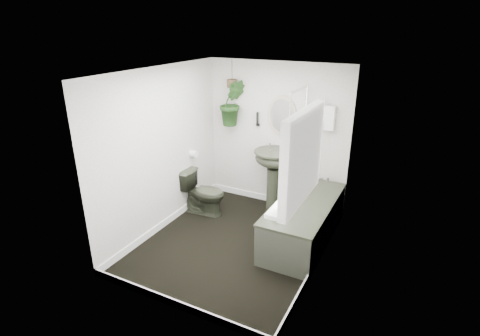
% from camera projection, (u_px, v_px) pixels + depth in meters
% --- Properties ---
extents(floor, '(2.30, 2.80, 0.02)m').
position_uv_depth(floor, '(235.00, 243.00, 5.14)').
color(floor, black).
rests_on(floor, ground).
extents(ceiling, '(2.30, 2.80, 0.02)m').
position_uv_depth(ceiling, '(234.00, 70.00, 4.29)').
color(ceiling, white).
rests_on(ceiling, ground).
extents(wall_back, '(2.30, 0.02, 2.30)m').
position_uv_depth(wall_back, '(276.00, 136.00, 5.88)').
color(wall_back, silver).
rests_on(wall_back, ground).
extents(wall_front, '(2.30, 0.02, 2.30)m').
position_uv_depth(wall_front, '(165.00, 212.00, 3.55)').
color(wall_front, silver).
rests_on(wall_front, ground).
extents(wall_left, '(0.02, 2.80, 2.30)m').
position_uv_depth(wall_left, '(161.00, 151.00, 5.21)').
color(wall_left, silver).
rests_on(wall_left, ground).
extents(wall_right, '(0.02, 2.80, 2.30)m').
position_uv_depth(wall_right, '(325.00, 181.00, 4.22)').
color(wall_right, silver).
rests_on(wall_right, ground).
extents(skirting, '(2.30, 2.80, 0.10)m').
position_uv_depth(skirting, '(235.00, 239.00, 5.12)').
color(skirting, white).
rests_on(skirting, floor).
extents(bathtub, '(0.72, 1.72, 0.58)m').
position_uv_depth(bathtub, '(304.00, 221.00, 5.10)').
color(bathtub, '#2C3023').
rests_on(bathtub, floor).
extents(bath_screen, '(0.04, 0.72, 1.40)m').
position_uv_depth(bath_screen, '(297.00, 139.00, 5.29)').
color(bath_screen, silver).
rests_on(bath_screen, bathtub).
extents(shower_box, '(0.20, 0.10, 0.35)m').
position_uv_depth(shower_box, '(328.00, 118.00, 5.34)').
color(shower_box, white).
rests_on(shower_box, wall_back).
extents(oval_mirror, '(0.46, 0.03, 0.62)m').
position_uv_depth(oval_mirror, '(282.00, 115.00, 5.68)').
color(oval_mirror, '#B5A58D').
rests_on(oval_mirror, wall_back).
extents(wall_sconce, '(0.04, 0.04, 0.22)m').
position_uv_depth(wall_sconce, '(257.00, 119.00, 5.88)').
color(wall_sconce, black).
rests_on(wall_sconce, wall_back).
extents(toilet_roll_holder, '(0.11, 0.11, 0.11)m').
position_uv_depth(toilet_roll_holder, '(194.00, 154.00, 5.85)').
color(toilet_roll_holder, white).
rests_on(toilet_roll_holder, wall_left).
extents(window_recess, '(0.08, 1.00, 0.90)m').
position_uv_depth(window_recess, '(302.00, 157.00, 3.49)').
color(window_recess, white).
rests_on(window_recess, wall_right).
extents(window_sill, '(0.18, 1.00, 0.04)m').
position_uv_depth(window_sill, '(293.00, 196.00, 3.67)').
color(window_sill, white).
rests_on(window_sill, wall_right).
extents(window_blinds, '(0.01, 0.86, 0.76)m').
position_uv_depth(window_blinds, '(298.00, 157.00, 3.51)').
color(window_blinds, white).
rests_on(window_blinds, wall_right).
extents(toilet, '(0.70, 0.43, 0.69)m').
position_uv_depth(toilet, '(204.00, 192.00, 5.83)').
color(toilet, '#2C3023').
rests_on(toilet, floor).
extents(pedestal_sink, '(0.70, 0.63, 1.02)m').
position_uv_depth(pedestal_sink, '(273.00, 181.00, 5.82)').
color(pedestal_sink, '#2C3023').
rests_on(pedestal_sink, floor).
extents(sill_plant, '(0.23, 0.21, 0.21)m').
position_uv_depth(sill_plant, '(289.00, 186.00, 3.60)').
color(sill_plant, black).
rests_on(sill_plant, window_sill).
extents(hanging_plant, '(0.51, 0.49, 0.73)m').
position_uv_depth(hanging_plant, '(232.00, 103.00, 5.87)').
color(hanging_plant, black).
rests_on(hanging_plant, ceiling).
extents(soap_bottle, '(0.10, 0.10, 0.18)m').
position_uv_depth(soap_bottle, '(277.00, 208.00, 4.63)').
color(soap_bottle, black).
rests_on(soap_bottle, bathtub).
extents(hanging_pot, '(0.16, 0.16, 0.12)m').
position_uv_depth(hanging_pot, '(232.00, 83.00, 5.76)').
color(hanging_pot, '#453421').
rests_on(hanging_pot, ceiling).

